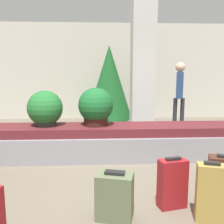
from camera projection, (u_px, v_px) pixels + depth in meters
ground_plane at (117, 190)px, 3.35m from camera, size 18.00×18.00×0.00m
back_wall at (106, 72)px, 8.49m from camera, size 18.00×0.06×3.20m
carousel at (112, 142)px, 4.65m from camera, size 8.79×0.87×0.59m
pillar at (143, 71)px, 6.05m from camera, size 0.55×0.55×3.20m
suitcase_0 at (115, 196)px, 2.66m from camera, size 0.44×0.34×0.53m
suitcase_3 at (210, 193)px, 2.60m from camera, size 0.32×0.24×0.65m
suitcase_5 at (172, 183)px, 2.88m from camera, size 0.35×0.23×0.60m
potted_plant_0 at (45, 109)px, 4.56m from camera, size 0.64×0.64×0.65m
potted_plant_2 at (96, 107)px, 4.57m from camera, size 0.64×0.64×0.70m
traveler_0 at (179, 89)px, 6.69m from camera, size 0.31×0.36×1.84m
decorated_tree at (109, 82)px, 7.53m from camera, size 1.39×1.39×2.37m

